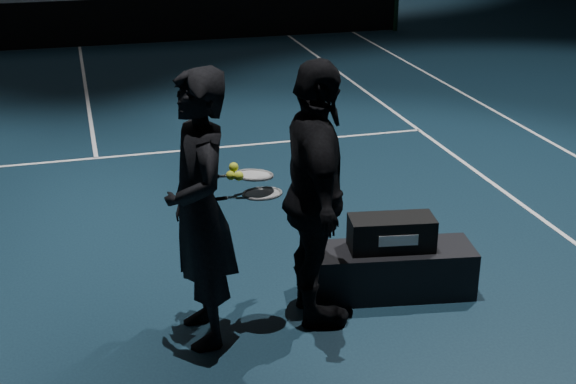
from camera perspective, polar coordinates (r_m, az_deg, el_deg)
name	(u,v)px	position (r m, az deg, el deg)	size (l,w,h in m)	color
floor	(80,48)	(15.88, -14.60, 9.91)	(36.00, 36.00, 0.00)	black
court_lines	(80,47)	(15.88, -14.60, 9.92)	(10.98, 23.78, 0.01)	white
net_post_right	(396,4)	(17.09, 7.70, 13.13)	(0.10, 0.10, 1.10)	black
net_mesh	(77,24)	(15.80, -14.76, 11.50)	(12.80, 0.02, 0.86)	black
player_bench	(389,271)	(6.48, 7.22, -5.57)	(1.33, 0.44, 0.40)	black
racket_bag	(391,233)	(6.33, 7.37, -2.91)	(0.66, 0.28, 0.27)	black
bag_signature	(399,241)	(6.21, 7.87, -3.46)	(0.31, 0.00, 0.09)	white
player_a	(200,210)	(5.55, -6.30, -1.31)	(0.73, 0.48, 2.00)	black
player_b	(316,196)	(5.76, 1.98, -0.27)	(1.17, 0.49, 2.00)	black
racket_lower	(262,194)	(5.62, -1.84, -0.11)	(0.68, 0.22, 0.03)	black
racket_upper	(254,175)	(5.60, -2.47, 1.21)	(0.68, 0.22, 0.03)	black
tennis_balls	(235,173)	(5.51, -3.82, 1.35)	(0.12, 0.10, 0.12)	#C8D72D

